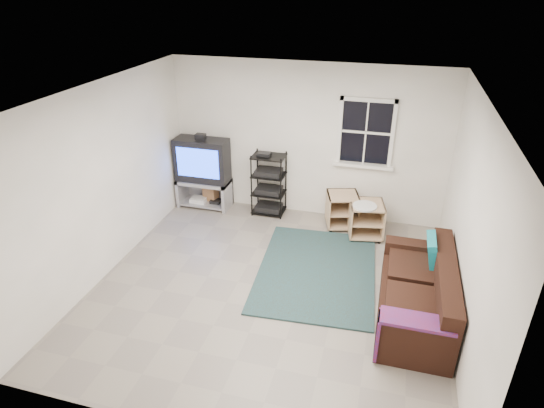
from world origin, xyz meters
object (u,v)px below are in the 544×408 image
(tv_unit, at_px, (203,167))
(sofa, at_px, (419,296))
(av_rack, at_px, (269,188))
(side_table_right, at_px, (366,217))
(side_table_left, at_px, (342,208))

(tv_unit, xyz_separation_m, sofa, (3.68, -2.12, -0.45))
(av_rack, bearing_deg, sofa, -40.83)
(side_table_right, bearing_deg, av_rack, 168.74)
(av_rack, height_order, side_table_left, av_rack)
(tv_unit, height_order, sofa, tv_unit)
(tv_unit, bearing_deg, side_table_right, -6.03)
(sofa, bearing_deg, tv_unit, 150.10)
(side_table_right, bearing_deg, side_table_left, 149.96)
(tv_unit, distance_m, side_table_right, 2.94)
(av_rack, bearing_deg, side_table_right, -11.26)
(side_table_left, distance_m, sofa, 2.38)
(side_table_left, bearing_deg, av_rack, 175.53)
(side_table_right, bearing_deg, tv_unit, 173.97)
(tv_unit, distance_m, av_rack, 1.22)
(sofa, bearing_deg, side_table_left, 120.41)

